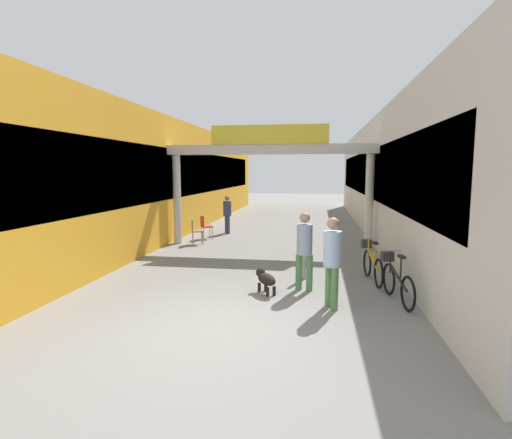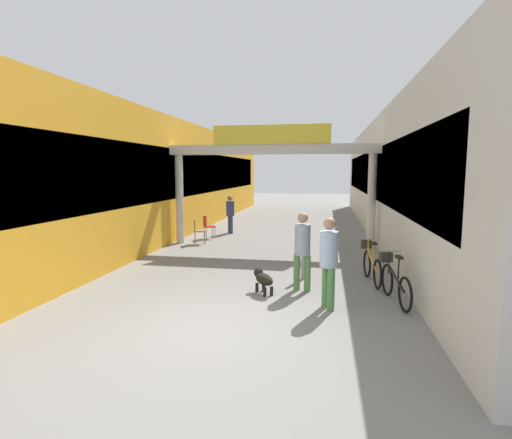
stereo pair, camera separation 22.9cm
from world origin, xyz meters
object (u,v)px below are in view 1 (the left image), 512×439
object	(u,v)px
cafe_chair_red_farther	(205,225)
cafe_chair_wood_nearer	(195,229)
bollard_post_metal	(304,256)
pedestrian_with_dog	(304,246)
bicycle_orange_second	(372,263)
pedestrian_carrying_crate	(227,212)
bicycle_black_nearest	(396,279)
pedestrian_companion	(332,256)
dog_on_leash	(265,279)

from	to	relation	value
cafe_chair_red_farther	cafe_chair_wood_nearer	bearing A→B (deg)	-91.05
cafe_chair_wood_nearer	cafe_chair_red_farther	size ratio (longest dim) A/B	1.00
bollard_post_metal	cafe_chair_red_farther	bearing A→B (deg)	127.22
pedestrian_with_dog	bicycle_orange_second	distance (m)	1.95
pedestrian_carrying_crate	bicycle_black_nearest	size ratio (longest dim) A/B	0.95
pedestrian_companion	cafe_chair_red_farther	xyz separation A→B (m)	(-4.56, 7.22, -0.46)
bicycle_orange_second	pedestrian_with_dog	bearing A→B (deg)	-146.57
pedestrian_with_dog	cafe_chair_red_farther	xyz separation A→B (m)	(-4.00, 6.15, -0.45)
bollard_post_metal	dog_on_leash	bearing A→B (deg)	-121.96
bollard_post_metal	bicycle_black_nearest	bearing A→B (deg)	-35.38
bollard_post_metal	pedestrian_companion	bearing A→B (deg)	-73.56
pedestrian_carrying_crate	cafe_chair_wood_nearer	distance (m)	2.71
dog_on_leash	pedestrian_with_dog	bearing A→B (deg)	22.04
pedestrian_carrying_crate	bollard_post_metal	distance (m)	7.53
dog_on_leash	bollard_post_metal	size ratio (longest dim) A/B	0.62
cafe_chair_wood_nearer	bollard_post_metal	bearing A→B (deg)	-45.61
pedestrian_with_dog	bicycle_orange_second	xyz separation A→B (m)	(1.56, 1.03, -0.55)
pedestrian_companion	pedestrian_with_dog	bearing A→B (deg)	117.44
pedestrian_with_dog	dog_on_leash	world-z (taller)	pedestrian_with_dog
cafe_chair_red_farther	dog_on_leash	bearing A→B (deg)	-63.76
pedestrian_companion	pedestrian_carrying_crate	bearing A→B (deg)	114.74
pedestrian_with_dog	pedestrian_companion	distance (m)	1.21
bicycle_orange_second	bollard_post_metal	size ratio (longest dim) A/B	1.51
pedestrian_with_dog	dog_on_leash	distance (m)	1.10
pedestrian_with_dog	bollard_post_metal	distance (m)	1.01
cafe_chair_red_farther	pedestrian_with_dog	bearing A→B (deg)	-56.93
pedestrian_with_dog	pedestrian_companion	xyz separation A→B (m)	(0.56, -1.07, 0.02)
cafe_chair_wood_nearer	cafe_chair_red_farther	world-z (taller)	same
pedestrian_carrying_crate	cafe_chair_wood_nearer	size ratio (longest dim) A/B	1.79
pedestrian_with_dog	cafe_chair_wood_nearer	world-z (taller)	pedestrian_with_dog
pedestrian_with_dog	pedestrian_carrying_crate	size ratio (longest dim) A/B	1.08
pedestrian_carrying_crate	bicycle_black_nearest	bearing A→B (deg)	-56.60
bicycle_orange_second	bollard_post_metal	distance (m)	1.60
pedestrian_companion	bicycle_orange_second	distance (m)	2.40
pedestrian_with_dog	pedestrian_carrying_crate	distance (m)	8.37
bicycle_black_nearest	cafe_chair_wood_nearer	size ratio (longest dim) A/B	1.88
bicycle_black_nearest	cafe_chair_red_farther	bearing A→B (deg)	131.73
pedestrian_with_dog	bollard_post_metal	xyz separation A→B (m)	(-0.03, 0.92, -0.42)
dog_on_leash	cafe_chair_red_farther	world-z (taller)	cafe_chair_red_farther
pedestrian_carrying_crate	bicycle_black_nearest	world-z (taller)	pedestrian_carrying_crate
bollard_post_metal	cafe_chair_wood_nearer	bearing A→B (deg)	134.39
dog_on_leash	cafe_chair_wood_nearer	xyz separation A→B (m)	(-3.21, 5.33, 0.23)
pedestrian_companion	pedestrian_carrying_crate	world-z (taller)	pedestrian_companion
pedestrian_carrying_crate	pedestrian_companion	bearing A→B (deg)	-65.26
pedestrian_companion	dog_on_leash	bearing A→B (deg)	151.50
pedestrian_with_dog	bicycle_orange_second	size ratio (longest dim) A/B	1.02
cafe_chair_wood_nearer	pedestrian_carrying_crate	bearing A→B (deg)	77.67
dog_on_leash	cafe_chair_wood_nearer	world-z (taller)	cafe_chair_wood_nearer
pedestrian_with_dog	cafe_chair_red_farther	bearing A→B (deg)	123.07
bicycle_black_nearest	bollard_post_metal	distance (m)	2.31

